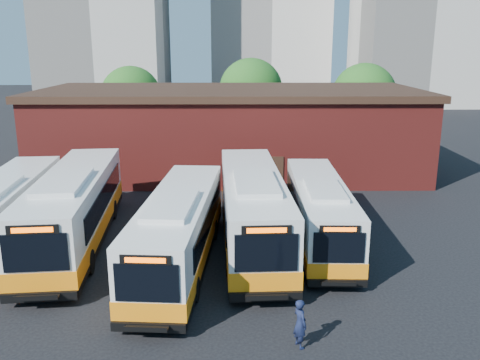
{
  "coord_description": "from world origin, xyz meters",
  "views": [
    {
      "loc": [
        0.39,
        -19.06,
        9.57
      ],
      "look_at": [
        0.61,
        5.57,
        3.02
      ],
      "focal_mm": 38.0,
      "sensor_mm": 36.0,
      "label": 1
    }
  ],
  "objects_px": {
    "bus_farwest": "(6,214)",
    "bus_west": "(75,211)",
    "bus_mideast": "(253,211)",
    "bus_east": "(319,213)",
    "bus_midwest": "(179,233)",
    "transit_worker": "(300,323)"
  },
  "relations": [
    {
      "from": "bus_farwest",
      "to": "bus_west",
      "type": "height_order",
      "value": "bus_west"
    },
    {
      "from": "bus_west",
      "to": "bus_mideast",
      "type": "xyz_separation_m",
      "value": [
        8.76,
        -0.08,
        -0.02
      ]
    },
    {
      "from": "bus_east",
      "to": "bus_farwest",
      "type": "bearing_deg",
      "value": -177.65
    },
    {
      "from": "bus_farwest",
      "to": "bus_mideast",
      "type": "height_order",
      "value": "bus_mideast"
    },
    {
      "from": "bus_mideast",
      "to": "bus_west",
      "type": "bearing_deg",
      "value": 177.0
    },
    {
      "from": "bus_midwest",
      "to": "bus_mideast",
      "type": "height_order",
      "value": "bus_mideast"
    },
    {
      "from": "bus_west",
      "to": "bus_midwest",
      "type": "xyz_separation_m",
      "value": [
        5.41,
        -2.64,
        -0.15
      ]
    },
    {
      "from": "transit_worker",
      "to": "bus_west",
      "type": "bearing_deg",
      "value": 23.7
    },
    {
      "from": "bus_west",
      "to": "bus_midwest",
      "type": "relative_size",
      "value": 1.1
    },
    {
      "from": "bus_mideast",
      "to": "bus_east",
      "type": "height_order",
      "value": "bus_mideast"
    },
    {
      "from": "bus_east",
      "to": "transit_worker",
      "type": "bearing_deg",
      "value": -101.19
    },
    {
      "from": "bus_mideast",
      "to": "bus_east",
      "type": "distance_m",
      "value": 3.37
    },
    {
      "from": "bus_midwest",
      "to": "bus_east",
      "type": "relative_size",
      "value": 1.07
    },
    {
      "from": "bus_farwest",
      "to": "transit_worker",
      "type": "distance_m",
      "value": 16.21
    },
    {
      "from": "bus_west",
      "to": "transit_worker",
      "type": "height_order",
      "value": "bus_west"
    },
    {
      "from": "bus_west",
      "to": "bus_mideast",
      "type": "relative_size",
      "value": 1.01
    },
    {
      "from": "bus_west",
      "to": "bus_east",
      "type": "distance_m",
      "value": 12.11
    },
    {
      "from": "bus_mideast",
      "to": "bus_east",
      "type": "bearing_deg",
      "value": 3.0
    },
    {
      "from": "bus_midwest",
      "to": "bus_mideast",
      "type": "relative_size",
      "value": 0.92
    },
    {
      "from": "bus_farwest",
      "to": "bus_east",
      "type": "relative_size",
      "value": 1.06
    },
    {
      "from": "transit_worker",
      "to": "bus_east",
      "type": "bearing_deg",
      "value": -36.66
    },
    {
      "from": "bus_midwest",
      "to": "bus_east",
      "type": "distance_m",
      "value": 7.29
    }
  ]
}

